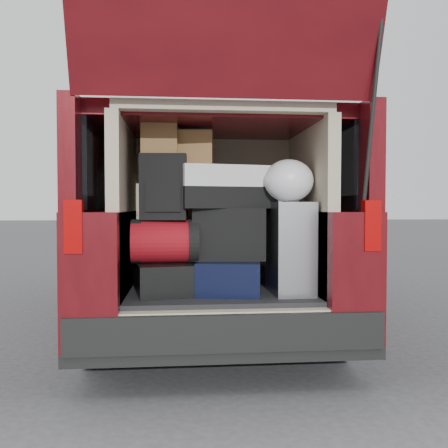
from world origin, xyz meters
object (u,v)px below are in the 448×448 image
(red_duffel, at_px, (165,241))
(black_soft_case, at_px, (229,234))
(navy_hardshell, at_px, (230,276))
(backpack, at_px, (164,187))
(silver_roller, at_px, (290,248))
(twotone_duffel, at_px, (226,187))
(black_hardshell, at_px, (165,277))

(red_duffel, bearing_deg, black_soft_case, 3.73)
(navy_hardshell, bearing_deg, backpack, -169.57)
(silver_roller, distance_m, black_soft_case, 0.43)
(twotone_duffel, bearing_deg, black_soft_case, -64.81)
(red_duffel, height_order, twotone_duffel, twotone_duffel)
(navy_hardshell, distance_m, twotone_duffel, 0.61)
(navy_hardshell, xyz_separation_m, black_soft_case, (-0.00, 0.04, 0.29))
(navy_hardshell, distance_m, red_duffel, 0.50)
(navy_hardshell, height_order, twotone_duffel, twotone_duffel)
(black_soft_case, bearing_deg, backpack, -169.51)
(black_hardshell, distance_m, backpack, 0.61)
(navy_hardshell, xyz_separation_m, silver_roller, (0.40, -0.08, 0.20))
(silver_roller, height_order, black_soft_case, silver_roller)
(backpack, distance_m, twotone_duffel, 0.43)
(twotone_duffel, bearing_deg, red_duffel, 179.02)
(black_soft_case, relative_size, backpack, 1.12)
(backpack, bearing_deg, black_hardshell, 88.90)
(silver_roller, bearing_deg, twotone_duffel, 160.23)
(silver_roller, distance_m, twotone_duffel, 0.61)
(red_duffel, bearing_deg, silver_roller, -7.10)
(red_duffel, distance_m, black_soft_case, 0.44)
(black_hardshell, bearing_deg, twotone_duffel, -3.78)
(twotone_duffel, bearing_deg, silver_roller, -29.72)
(black_soft_case, distance_m, backpack, 0.54)
(black_soft_case, bearing_deg, silver_roller, -10.50)
(silver_roller, relative_size, backpack, 1.40)
(black_hardshell, xyz_separation_m, black_soft_case, (0.44, 0.02, 0.29))
(black_soft_case, xyz_separation_m, backpack, (-0.44, -0.04, 0.32))
(navy_hardshell, xyz_separation_m, twotone_duffel, (-0.02, 0.06, 0.61))
(silver_roller, relative_size, black_soft_case, 1.26)
(twotone_duffel, bearing_deg, navy_hardshell, -81.11)
(silver_roller, bearing_deg, navy_hardshell, 167.74)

